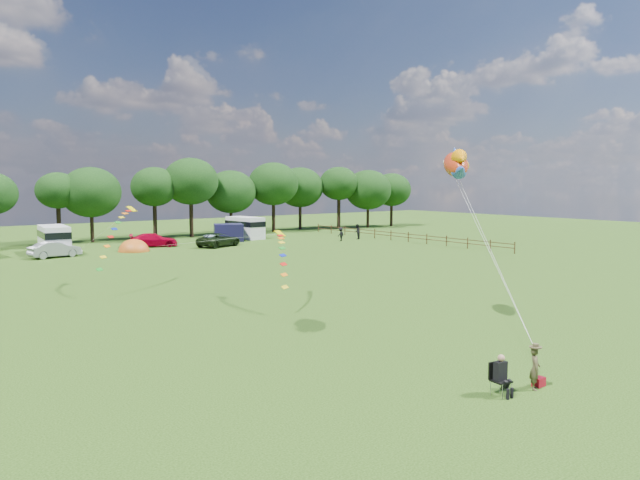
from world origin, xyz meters
TOP-DOWN VIEW (x-y plane):
  - ground_plane at (0.00, 0.00)m, footprint 180.00×180.00m
  - tree_line at (5.30, 54.99)m, footprint 102.98×10.98m
  - fence at (32.00, 34.50)m, footprint 0.12×33.12m
  - car_b at (-5.78, 42.52)m, footprint 4.59×2.28m
  - car_c at (5.54, 46.14)m, footprint 5.42×3.74m
  - car_d at (11.47, 42.01)m, footprint 6.00×4.21m
  - campervan_c at (-4.99, 45.89)m, footprint 3.01×5.96m
  - campervan_d at (18.70, 48.72)m, footprint 2.87×5.77m
  - tent_orange at (2.15, 43.12)m, footprint 3.21×3.52m
  - tent_greyblue at (11.74, 44.35)m, footprint 3.22×3.52m
  - awning_navy at (15.21, 46.67)m, footprint 4.18×3.86m
  - kite_flyer at (-2.11, -7.42)m, footprint 0.65×0.62m
  - camp_chair at (-3.61, -7.05)m, footprint 0.65×0.65m
  - kite_bag at (-1.70, -7.32)m, footprint 0.47×0.32m
  - fish_kite at (3.28, 0.99)m, footprint 2.84×3.23m
  - streamer_kite_b at (-6.79, 21.44)m, footprint 4.31×4.68m
  - streamer_kite_c at (-0.72, 10.83)m, footprint 3.21×4.91m
  - walker_a at (29.42, 39.40)m, footprint 1.08×0.98m
  - walker_b at (26.33, 38.85)m, footprint 1.16×0.79m

SIDE VIEW (x-z plane):
  - ground_plane at x=0.00m, z-range 0.00..0.00m
  - tent_orange at x=2.15m, z-range -1.24..1.28m
  - tent_greyblue at x=11.74m, z-range -1.18..1.22m
  - kite_bag at x=-1.70m, z-range 0.00..0.33m
  - fence at x=32.00m, z-range 0.10..1.30m
  - car_d at x=11.47m, z-range 0.00..1.50m
  - car_c at x=5.54m, z-range 0.00..1.50m
  - kite_flyer at x=-2.11m, z-range 0.00..1.50m
  - car_b at x=-5.78m, z-range 0.00..1.55m
  - walker_b at x=26.33m, z-range 0.00..1.65m
  - camp_chair at x=-3.61m, z-range 0.14..1.58m
  - walker_a at x=29.42m, z-range 0.00..1.89m
  - awning_navy at x=15.21m, z-range 0.00..2.11m
  - campervan_d at x=18.70m, z-range 0.10..2.83m
  - campervan_c at x=-4.99m, z-range 0.10..2.92m
  - streamer_kite_c at x=-0.72m, z-range 1.89..4.70m
  - streamer_kite_b at x=-6.79m, z-range 2.36..6.16m
  - tree_line at x=5.30m, z-range 1.21..11.48m
  - fish_kite at x=3.28m, z-range 7.24..9.07m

